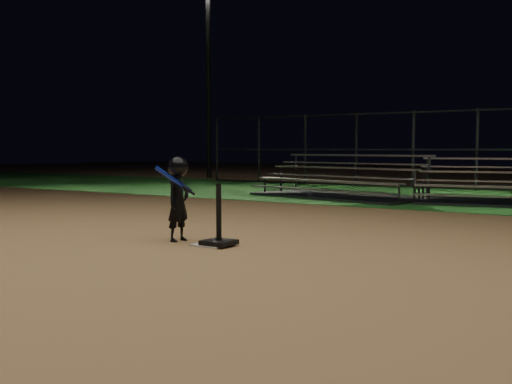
{
  "coord_description": "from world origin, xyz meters",
  "views": [
    {
      "loc": [
        4.98,
        -6.35,
        1.27
      ],
      "look_at": [
        0.0,
        1.0,
        0.65
      ],
      "focal_mm": 43.31,
      "sensor_mm": 36.0,
      "label": 1
    }
  ],
  "objects_px": {
    "home_plate": "(213,245)",
    "light_pole_left": "(208,64)",
    "batting_tee": "(219,233)",
    "bleacher_left": "(340,189)",
    "child_batter": "(178,196)"
  },
  "relations": [
    {
      "from": "home_plate",
      "to": "light_pole_left",
      "type": "bearing_deg",
      "value": 128.77
    },
    {
      "from": "batting_tee",
      "to": "light_pole_left",
      "type": "height_order",
      "value": "light_pole_left"
    },
    {
      "from": "bleacher_left",
      "to": "child_batter",
      "type": "bearing_deg",
      "value": -66.25
    },
    {
      "from": "home_plate",
      "to": "batting_tee",
      "type": "height_order",
      "value": "batting_tee"
    },
    {
      "from": "home_plate",
      "to": "light_pole_left",
      "type": "xyz_separation_m",
      "value": [
        -12.0,
        14.94,
        4.93
      ]
    },
    {
      "from": "light_pole_left",
      "to": "bleacher_left",
      "type": "bearing_deg",
      "value": -34.72
    },
    {
      "from": "batting_tee",
      "to": "child_batter",
      "type": "xyz_separation_m",
      "value": [
        -0.74,
        0.05,
        0.45
      ]
    },
    {
      "from": "home_plate",
      "to": "child_batter",
      "type": "xyz_separation_m",
      "value": [
        -0.64,
        0.04,
        0.61
      ]
    },
    {
      "from": "home_plate",
      "to": "bleacher_left",
      "type": "distance_m",
      "value": 8.45
    },
    {
      "from": "batting_tee",
      "to": "child_batter",
      "type": "distance_m",
      "value": 0.87
    },
    {
      "from": "bleacher_left",
      "to": "light_pole_left",
      "type": "height_order",
      "value": "light_pole_left"
    },
    {
      "from": "bleacher_left",
      "to": "light_pole_left",
      "type": "bearing_deg",
      "value": 158.14
    },
    {
      "from": "child_batter",
      "to": "bleacher_left",
      "type": "distance_m",
      "value": 8.27
    },
    {
      "from": "home_plate",
      "to": "bleacher_left",
      "type": "bearing_deg",
      "value": 105.12
    },
    {
      "from": "batting_tee",
      "to": "light_pole_left",
      "type": "xyz_separation_m",
      "value": [
        -12.1,
        14.96,
        4.77
      ]
    }
  ]
}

